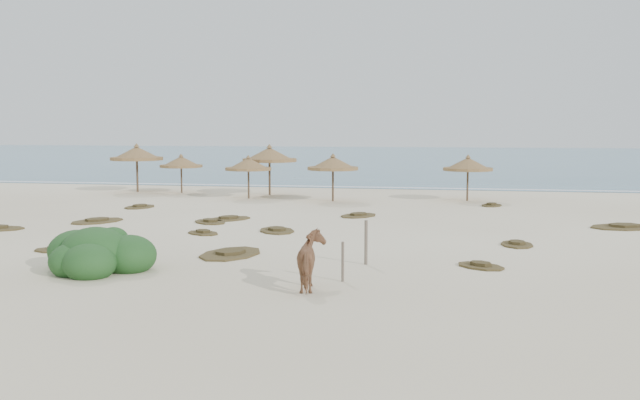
{
  "coord_description": "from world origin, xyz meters",
  "views": [
    {
      "loc": [
        7.75,
        -22.65,
        4.16
      ],
      "look_at": [
        2.46,
        5.0,
        1.27
      ],
      "focal_mm": 40.0,
      "sensor_mm": 36.0,
      "label": 1
    }
  ],
  "objects_px": {
    "palapa_0": "(137,154)",
    "horse": "(312,261)",
    "bush": "(97,254)",
    "palapa_1": "(181,162)"
  },
  "relations": [
    {
      "from": "palapa_1",
      "to": "horse",
      "type": "bearing_deg",
      "value": -61.49
    },
    {
      "from": "palapa_1",
      "to": "bush",
      "type": "relative_size",
      "value": 0.96
    },
    {
      "from": "palapa_0",
      "to": "bush",
      "type": "bearing_deg",
      "value": -67.38
    },
    {
      "from": "horse",
      "to": "bush",
      "type": "xyz_separation_m",
      "value": [
        -6.58,
        1.11,
        -0.25
      ]
    },
    {
      "from": "palapa_1",
      "to": "palapa_0",
      "type": "bearing_deg",
      "value": 175.73
    },
    {
      "from": "palapa_0",
      "to": "horse",
      "type": "distance_m",
      "value": 29.95
    },
    {
      "from": "palapa_1",
      "to": "bush",
      "type": "distance_m",
      "value": 24.61
    },
    {
      "from": "palapa_0",
      "to": "horse",
      "type": "relative_size",
      "value": 2.08
    },
    {
      "from": "palapa_0",
      "to": "bush",
      "type": "height_order",
      "value": "palapa_0"
    },
    {
      "from": "horse",
      "to": "bush",
      "type": "relative_size",
      "value": 0.53
    }
  ]
}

